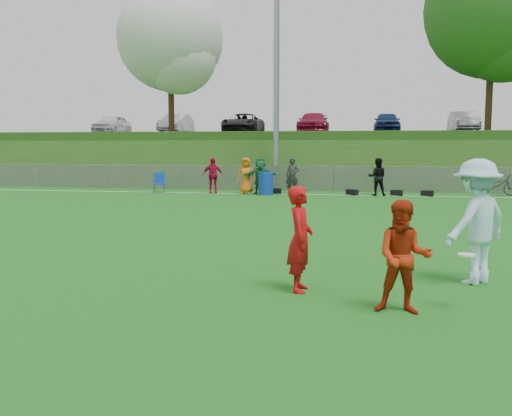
% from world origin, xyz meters
% --- Properties ---
extents(ground, '(120.00, 120.00, 0.00)m').
position_xyz_m(ground, '(0.00, 0.00, 0.00)').
color(ground, '#156417').
rests_on(ground, ground).
extents(sideline_far, '(60.00, 0.10, 0.01)m').
position_xyz_m(sideline_far, '(0.00, 18.00, 0.01)').
color(sideline_far, white).
rests_on(sideline_far, ground).
extents(fence, '(58.00, 0.06, 1.30)m').
position_xyz_m(fence, '(0.00, 20.00, 0.65)').
color(fence, gray).
rests_on(fence, ground).
extents(light_pole, '(1.20, 0.40, 12.15)m').
position_xyz_m(light_pole, '(-3.00, 20.80, 6.71)').
color(light_pole, gray).
rests_on(light_pole, ground).
extents(berm, '(120.00, 18.00, 3.00)m').
position_xyz_m(berm, '(0.00, 31.00, 1.50)').
color(berm, '#224914').
rests_on(berm, ground).
extents(parking_lot, '(120.00, 12.00, 0.10)m').
position_xyz_m(parking_lot, '(0.00, 33.00, 3.05)').
color(parking_lot, black).
rests_on(parking_lot, berm).
extents(tree_white_flowering, '(6.30, 6.30, 8.78)m').
position_xyz_m(tree_white_flowering, '(-9.84, 24.92, 8.32)').
color(tree_white_flowering, black).
rests_on(tree_white_flowering, berm).
extents(tree_green_near, '(7.14, 7.14, 9.95)m').
position_xyz_m(tree_green_near, '(8.16, 24.42, 9.03)').
color(tree_green_near, black).
rests_on(tree_green_near, berm).
extents(car_row, '(32.04, 5.18, 1.44)m').
position_xyz_m(car_row, '(-1.17, 32.00, 3.82)').
color(car_row, silver).
rests_on(car_row, parking_lot).
extents(spectator_row, '(8.62, 0.77, 1.69)m').
position_xyz_m(spectator_row, '(-2.53, 18.00, 0.85)').
color(spectator_row, '#B80C37').
rests_on(spectator_row, ground).
extents(gear_bags, '(7.45, 0.58, 0.26)m').
position_xyz_m(gear_bags, '(1.35, 18.10, 0.13)').
color(gear_bags, black).
rests_on(gear_bags, ground).
extents(player_red_left, '(0.40, 0.60, 1.64)m').
position_xyz_m(player_red_left, '(0.34, 0.42, 0.82)').
color(player_red_left, '#B30C0E').
rests_on(player_red_left, ground).
extents(player_red_center, '(0.79, 0.64, 1.54)m').
position_xyz_m(player_red_center, '(1.83, -0.50, 0.77)').
color(player_red_center, '#AA250B').
rests_on(player_red_center, ground).
extents(player_blue, '(1.48, 1.46, 2.05)m').
position_xyz_m(player_blue, '(3.11, 1.44, 1.02)').
color(player_blue, '#B0E1F4').
rests_on(player_blue, ground).
extents(frisbee, '(0.25, 0.25, 0.02)m').
position_xyz_m(frisbee, '(2.68, -0.22, 0.77)').
color(frisbee, white).
rests_on(frisbee, ground).
extents(recycling_bin, '(0.86, 0.86, 1.02)m').
position_xyz_m(recycling_bin, '(-3.00, 17.56, 0.51)').
color(recycling_bin, '#0F35A3').
rests_on(recycling_bin, ground).
extents(camp_chair, '(0.66, 0.67, 0.96)m').
position_xyz_m(camp_chair, '(-8.27, 17.89, 0.28)').
color(camp_chair, '#0F3FA9').
rests_on(camp_chair, ground).
extents(bicycle, '(1.96, 0.98, 0.99)m').
position_xyz_m(bicycle, '(7.33, 18.91, 0.49)').
color(bicycle, '#2D2D30').
rests_on(bicycle, ground).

